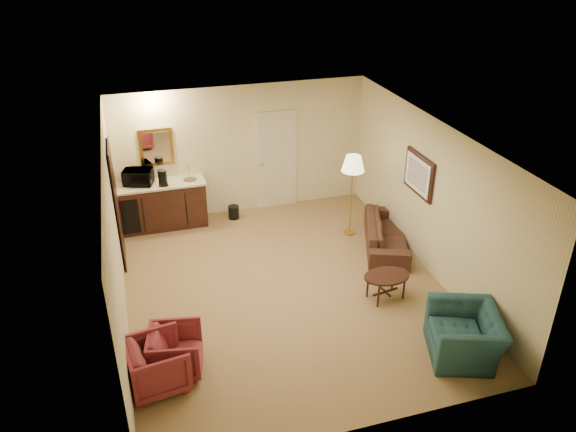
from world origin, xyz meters
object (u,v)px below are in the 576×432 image
at_px(wetbar_cabinet, 164,205).
at_px(rose_chair_near, 176,349).
at_px(sofa, 387,229).
at_px(coffee_maker, 163,178).
at_px(teal_armchair, 466,328).
at_px(floor_lamp, 351,196).
at_px(coffee_table, 386,286).
at_px(waste_bin, 234,212).
at_px(microwave, 138,175).
at_px(rose_chair_far, 157,362).

bearing_deg(wetbar_cabinet, rose_chair_near, -93.48).
distance_m(sofa, coffee_maker, 4.26).
xyz_separation_m(sofa, teal_armchair, (-0.25, -2.95, 0.09)).
bearing_deg(floor_lamp, coffee_table, -96.69).
relative_size(wetbar_cabinet, rose_chair_near, 2.37).
xyz_separation_m(rose_chair_near, coffee_table, (3.35, 0.69, -0.13)).
xyz_separation_m(sofa, waste_bin, (-2.45, 1.90, -0.22)).
bearing_deg(sofa, microwave, 85.32).
relative_size(rose_chair_near, waste_bin, 2.60).
bearing_deg(coffee_table, microwave, 135.15).
distance_m(wetbar_cabinet, coffee_maker, 0.63).
relative_size(sofa, coffee_table, 2.46).
distance_m(sofa, rose_chair_near, 4.58).
bearing_deg(coffee_maker, rose_chair_near, -96.30).
bearing_deg(rose_chair_far, rose_chair_near, -57.40).
height_order(sofa, rose_chair_far, rose_chair_far).
relative_size(sofa, rose_chair_near, 2.64).
bearing_deg(rose_chair_near, rose_chair_far, 141.20).
distance_m(sofa, waste_bin, 3.11).
distance_m(sofa, teal_armchair, 2.97).
relative_size(wetbar_cabinet, coffee_table, 2.21).
bearing_deg(wetbar_cabinet, waste_bin, -2.97).
xyz_separation_m(wetbar_cabinet, coffee_maker, (0.03, -0.12, 0.61)).
relative_size(sofa, teal_armchair, 1.78).
bearing_deg(sofa, teal_armchair, -163.70).
bearing_deg(sofa, rose_chair_far, 139.84).
distance_m(rose_chair_far, waste_bin, 4.64).
xyz_separation_m(wetbar_cabinet, coffee_table, (3.10, -3.42, -0.25)).
height_order(rose_chair_far, waste_bin, rose_chair_far).
bearing_deg(rose_chair_near, floor_lamp, -41.44).
relative_size(teal_armchair, coffee_table, 1.38).
bearing_deg(waste_bin, coffee_table, -62.38).
xyz_separation_m(teal_armchair, floor_lamp, (-0.20, 3.61, 0.35)).
bearing_deg(waste_bin, rose_chair_near, -111.62).
xyz_separation_m(microwave, coffee_maker, (0.44, -0.19, -0.03)).
bearing_deg(floor_lamp, waste_bin, 148.16).
bearing_deg(teal_armchair, coffee_table, -144.32).
bearing_deg(sofa, coffee_maker, 85.04).
height_order(teal_armchair, coffee_table, teal_armchair).
bearing_deg(teal_armchair, wetbar_cabinet, -125.11).
bearing_deg(sofa, wetbar_cabinet, 83.79).
bearing_deg(teal_armchair, waste_bin, -136.53).
xyz_separation_m(rose_chair_far, coffee_maker, (0.53, 4.20, 0.70)).
bearing_deg(rose_chair_near, microwave, 12.84).
bearing_deg(floor_lamp, rose_chair_far, -142.00).
distance_m(rose_chair_near, waste_bin, 4.35).
bearing_deg(waste_bin, sofa, -37.73).
xyz_separation_m(teal_armchair, coffee_table, (-0.45, 1.50, -0.24)).
relative_size(floor_lamp, waste_bin, 5.99).
distance_m(rose_chair_near, rose_chair_far, 0.33).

